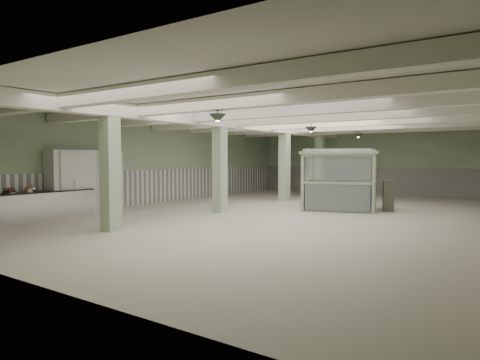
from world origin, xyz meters
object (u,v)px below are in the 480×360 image
Objects in this scene: filing_cabinet at (388,196)px; prep_counter at (26,206)px; guard_booth at (340,169)px; walkin_cooler at (83,180)px.

prep_counter is at bearing -155.64° from filing_cabinet.
filing_cabinet is (9.15, 9.15, 0.13)m from prep_counter.
prep_counter is at bearing -146.37° from guard_booth.
prep_counter is 4.00× the size of filing_cabinet.
walkin_cooler is 2.25× the size of filing_cabinet.
guard_booth reaches higher than prep_counter.
guard_booth is (7.45, 6.52, 0.38)m from walkin_cooler.
walkin_cooler is 11.56m from filing_cabinet.
filing_cabinet is at bearing 36.88° from walkin_cooler.
walkin_cooler reaches higher than prep_counter.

